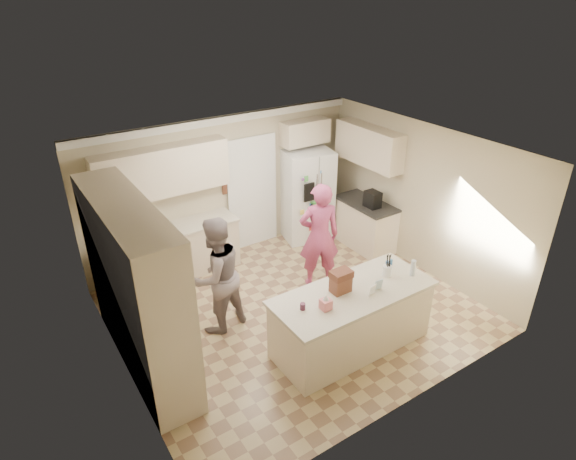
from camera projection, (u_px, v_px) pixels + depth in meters
floor at (295, 311)px, 7.60m from camera, size 5.20×4.60×0.02m
ceiling at (296, 151)px, 6.38m from camera, size 5.20×4.60×0.02m
wall_back at (224, 187)px, 8.70m from camera, size 5.20×0.02×2.60m
wall_front at (413, 322)px, 5.28m from camera, size 5.20×0.02×2.60m
wall_left at (114, 296)px, 5.72m from camera, size 0.02×4.60×2.60m
wall_right at (421, 198)px, 8.26m from camera, size 0.02×4.60×2.60m
crown_back at (221, 120)px, 8.09m from camera, size 5.20×0.08×0.12m
pantry_bank at (136, 288)px, 6.08m from camera, size 0.60×2.60×2.35m
back_base_cab at (175, 253)px, 8.31m from camera, size 2.20×0.60×0.88m
back_countertop at (173, 230)px, 8.09m from camera, size 2.24×0.63×0.04m
back_upper_cab at (162, 171)px, 7.72m from camera, size 2.20×0.35×0.80m
doorway_opening at (252, 194)px, 9.06m from camera, size 0.90×0.06×2.10m
doorway_casing at (253, 194)px, 9.04m from camera, size 1.02×0.03×2.22m
wall_frame_upper at (225, 175)px, 8.56m from camera, size 0.15×0.02×0.20m
wall_frame_lower at (226, 189)px, 8.69m from camera, size 0.15×0.02×0.20m
refrigerator at (307, 195)px, 9.37m from camera, size 1.03×0.88×1.80m
fridge_seam at (318, 202)px, 9.10m from camera, size 0.02×0.02×1.78m
fridge_dispenser at (309, 192)px, 8.87m from camera, size 0.22×0.03×0.35m
fridge_handle_l at (317, 195)px, 9.00m from camera, size 0.02×0.02×0.85m
fridge_handle_r at (321, 194)px, 9.05m from camera, size 0.02×0.02×0.85m
over_fridge_cab at (305, 132)px, 9.00m from camera, size 0.95×0.35×0.45m
right_base_cab at (365, 225)px, 9.25m from camera, size 0.60×1.20×0.88m
right_countertop at (366, 203)px, 9.03m from camera, size 0.63×1.24×0.04m
right_upper_cab at (369, 146)px, 8.76m from camera, size 0.35×1.50×0.70m
coffee_maker at (373, 199)px, 8.79m from camera, size 0.22×0.28×0.30m
island_base at (351, 320)px, 6.67m from camera, size 2.20×0.90×0.88m
island_top at (353, 293)px, 6.46m from camera, size 2.28×0.96×0.05m
utensil_crock at (387, 271)px, 6.77m from camera, size 0.13×0.13×0.15m
tissue_box at (326, 304)px, 6.07m from camera, size 0.13×0.13×0.14m
tissue_plume at (326, 297)px, 6.02m from camera, size 0.08×0.08×0.08m
dollhouse_body at (341, 284)px, 6.40m from camera, size 0.26×0.18×0.22m
dollhouse_roof at (341, 274)px, 6.32m from camera, size 0.28×0.20×0.10m
jam_jar at (303, 307)px, 6.07m from camera, size 0.07×0.07×0.09m
greeting_card_a at (373, 290)px, 6.34m from camera, size 0.12×0.06×0.16m
greeting_card_b at (378, 285)px, 6.45m from camera, size 0.12×0.05×0.16m
water_bottle at (413, 268)px, 6.74m from camera, size 0.07×0.07×0.24m
shaker_salt at (387, 264)px, 6.99m from camera, size 0.05×0.05×0.09m
shaker_pepper at (391, 262)px, 7.02m from camera, size 0.05×0.05×0.09m
teen_boy at (216, 276)px, 6.84m from camera, size 0.99×0.85×1.79m
teen_girl at (319, 236)px, 7.84m from camera, size 0.79×0.67×1.84m
fridge_magnets at (318, 202)px, 9.10m from camera, size 0.76×0.02×1.44m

